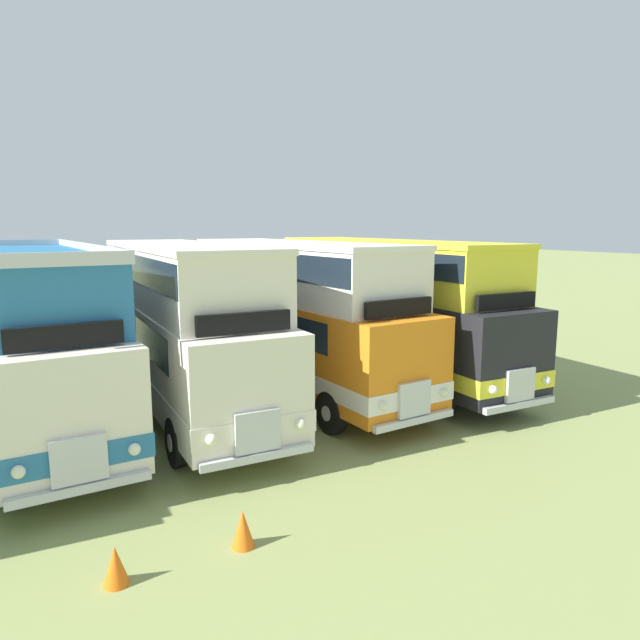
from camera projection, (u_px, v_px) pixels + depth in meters
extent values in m
plane|color=#8C9956|center=(48.00, 427.00, 14.10)|extent=(200.00, 200.00, 0.00)
cube|color=silver|center=(42.00, 358.00, 14.16)|extent=(2.85, 11.36, 2.30)
cube|color=teal|center=(44.00, 381.00, 14.26)|extent=(2.89, 11.40, 0.44)
cube|color=#19232D|center=(38.00, 332.00, 14.40)|extent=(2.81, 8.96, 0.76)
cube|color=#19232D|center=(73.00, 386.00, 9.33)|extent=(2.20, 0.17, 0.90)
cube|color=silver|center=(79.00, 460.00, 9.45)|extent=(0.90, 0.15, 0.80)
cube|color=silver|center=(81.00, 489.00, 9.50)|extent=(2.30, 0.21, 0.16)
sphere|color=#EAEACC|center=(135.00, 449.00, 9.90)|extent=(0.22, 0.22, 0.22)
sphere|color=#EAEACC|center=(18.00, 472.00, 8.98)|extent=(0.22, 0.22, 0.22)
cube|color=teal|center=(34.00, 281.00, 14.06)|extent=(2.73, 10.45, 1.50)
cube|color=silver|center=(60.00, 259.00, 9.37)|extent=(2.40, 0.18, 0.24)
cube|color=silver|center=(19.00, 243.00, 17.89)|extent=(2.40, 0.18, 0.24)
cube|color=silver|center=(84.00, 247.00, 14.54)|extent=(0.43, 10.38, 0.24)
cube|color=#19232D|center=(35.00, 293.00, 14.11)|extent=(2.76, 10.36, 0.64)
cube|color=black|center=(65.00, 336.00, 9.63)|extent=(1.90, 0.18, 0.40)
cylinder|color=black|center=(129.00, 447.00, 11.52)|extent=(0.31, 1.05, 1.04)
cylinder|color=silver|center=(137.00, 445.00, 11.60)|extent=(0.03, 0.36, 0.36)
cylinder|color=black|center=(0.00, 472.00, 10.35)|extent=(0.31, 1.05, 1.04)
cylinder|color=black|center=(72.00, 366.00, 18.18)|extent=(0.31, 1.05, 1.04)
cylinder|color=silver|center=(77.00, 365.00, 18.26)|extent=(0.03, 0.36, 0.36)
cube|color=silver|center=(186.00, 349.00, 15.19)|extent=(2.80, 10.32, 2.30)
cube|color=silver|center=(187.00, 371.00, 15.29)|extent=(2.84, 10.37, 0.44)
cube|color=#19232D|center=(182.00, 324.00, 15.44)|extent=(2.76, 7.93, 0.76)
cube|color=#19232D|center=(254.00, 366.00, 10.65)|extent=(2.20, 0.17, 0.90)
cube|color=silver|center=(257.00, 431.00, 10.76)|extent=(0.90, 0.15, 0.80)
cube|color=silver|center=(258.00, 457.00, 10.81)|extent=(2.30, 0.21, 0.16)
sphere|color=#EAEACC|center=(300.00, 424.00, 11.16)|extent=(0.22, 0.22, 0.22)
sphere|color=#EAEACC|center=(211.00, 440.00, 10.34)|extent=(0.22, 0.22, 0.22)
cube|color=silver|center=(181.00, 277.00, 15.10)|extent=(2.68, 9.42, 1.50)
cube|color=silver|center=(180.00, 246.00, 14.96)|extent=(2.74, 9.52, 0.14)
cube|color=#19232D|center=(181.00, 266.00, 15.05)|extent=(2.71, 9.32, 0.68)
cube|color=black|center=(244.00, 323.00, 10.95)|extent=(1.90, 0.18, 0.40)
cylinder|color=black|center=(279.00, 424.00, 12.82)|extent=(0.31, 1.05, 1.04)
cylinder|color=silver|center=(285.00, 423.00, 12.89)|extent=(0.03, 0.36, 0.36)
cylinder|color=black|center=(177.00, 442.00, 11.77)|extent=(0.31, 1.05, 1.04)
cylinder|color=silver|center=(170.00, 443.00, 11.70)|extent=(0.03, 0.36, 0.36)
cylinder|color=black|center=(196.00, 361.00, 18.82)|extent=(0.31, 1.05, 1.04)
cylinder|color=silver|center=(201.00, 361.00, 18.88)|extent=(0.03, 0.36, 0.36)
cylinder|color=black|center=(124.00, 369.00, 17.77)|extent=(0.31, 1.05, 1.04)
cylinder|color=silver|center=(119.00, 370.00, 17.70)|extent=(0.03, 0.36, 0.36)
cube|color=orange|center=(299.00, 336.00, 16.97)|extent=(3.07, 10.33, 2.30)
cube|color=white|center=(299.00, 355.00, 17.07)|extent=(3.11, 10.37, 0.44)
cube|color=#19232D|center=(292.00, 314.00, 17.20)|extent=(2.96, 7.93, 0.76)
cube|color=#19232D|center=(412.00, 344.00, 12.67)|extent=(2.20, 0.22, 0.90)
cube|color=silver|center=(414.00, 399.00, 12.78)|extent=(0.91, 0.17, 0.80)
cube|color=silver|center=(415.00, 421.00, 12.83)|extent=(2.30, 0.27, 0.16)
sphere|color=#EAEACC|center=(444.00, 393.00, 13.25)|extent=(0.22, 0.22, 0.22)
sphere|color=#EAEACC|center=(383.00, 406.00, 12.29)|extent=(0.22, 0.22, 0.22)
cube|color=white|center=(294.00, 272.00, 16.86)|extent=(2.92, 9.42, 1.50)
cube|color=white|center=(294.00, 244.00, 16.73)|extent=(2.98, 9.52, 0.14)
cube|color=#19232D|center=(294.00, 262.00, 16.82)|extent=(2.95, 9.32, 0.68)
cube|color=black|center=(399.00, 308.00, 12.95)|extent=(1.90, 0.23, 0.40)
cylinder|color=black|center=(404.00, 397.00, 14.86)|extent=(0.34, 1.05, 1.04)
cylinder|color=silver|center=(409.00, 396.00, 14.93)|extent=(0.04, 0.36, 0.36)
cylinder|color=black|center=(331.00, 412.00, 13.64)|extent=(0.34, 1.05, 1.04)
cylinder|color=silver|center=(326.00, 414.00, 13.56)|extent=(0.04, 0.36, 0.36)
cylinder|color=black|center=(280.00, 350.00, 20.52)|extent=(0.34, 1.05, 1.04)
cylinder|color=silver|center=(284.00, 349.00, 20.60)|extent=(0.04, 0.36, 0.36)
cylinder|color=black|center=(221.00, 358.00, 19.30)|extent=(0.34, 1.05, 1.04)
cylinder|color=silver|center=(216.00, 358.00, 19.22)|extent=(0.04, 0.36, 0.36)
cube|color=black|center=(388.00, 325.00, 18.84)|extent=(2.84, 11.47, 2.30)
cube|color=yellow|center=(387.00, 343.00, 18.93)|extent=(2.88, 11.51, 0.44)
cube|color=#19232D|center=(381.00, 306.00, 19.09)|extent=(2.80, 9.07, 0.76)
cube|color=#19232D|center=(520.00, 334.00, 13.80)|extent=(2.20, 0.17, 0.90)
cube|color=silver|center=(520.00, 385.00, 13.91)|extent=(0.90, 0.15, 0.80)
cube|color=silver|center=(520.00, 405.00, 13.96)|extent=(2.30, 0.21, 0.16)
sphere|color=#EAEACC|center=(546.00, 380.00, 14.31)|extent=(0.22, 0.22, 0.22)
sphere|color=#EAEACC|center=(493.00, 390.00, 13.49)|extent=(0.22, 0.22, 0.22)
cube|color=yellow|center=(385.00, 267.00, 18.74)|extent=(2.71, 10.57, 1.50)
cube|color=yellow|center=(385.00, 242.00, 18.61)|extent=(2.78, 10.67, 0.14)
cube|color=#19232D|center=(385.00, 258.00, 18.70)|extent=(2.75, 10.47, 0.68)
cube|color=black|center=(506.00, 301.00, 14.10)|extent=(1.90, 0.18, 0.40)
cylinder|color=black|center=(503.00, 385.00, 15.97)|extent=(0.31, 1.05, 1.04)
cylinder|color=silver|center=(507.00, 385.00, 16.04)|extent=(0.03, 0.36, 0.36)
cylinder|color=black|center=(439.00, 396.00, 14.92)|extent=(0.31, 1.05, 1.04)
cylinder|color=silver|center=(434.00, 397.00, 14.85)|extent=(0.03, 0.36, 0.36)
cylinder|color=black|center=(356.00, 337.00, 22.97)|extent=(0.31, 1.05, 1.04)
cylinder|color=silver|center=(359.00, 336.00, 23.03)|extent=(0.03, 0.36, 0.36)
cylinder|color=black|center=(305.00, 342.00, 21.92)|extent=(0.31, 1.05, 1.04)
cylinder|color=silver|center=(302.00, 342.00, 21.85)|extent=(0.03, 0.36, 0.36)
cone|color=orange|center=(116.00, 565.00, 7.88)|extent=(0.36, 0.36, 0.57)
cone|color=orange|center=(243.00, 529.00, 8.81)|extent=(0.36, 0.36, 0.61)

